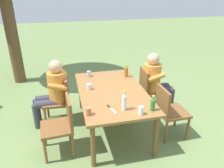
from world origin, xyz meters
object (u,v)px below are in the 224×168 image
(backpack_by_near_side, at_px, (118,83))
(person_in_plaid_shirt, at_px, (53,90))
(bottle_clear, at_px, (124,102))
(table_knife, at_px, (111,108))
(chair_near_right, at_px, (149,88))
(chair_far_right, at_px, (61,98))
(chair_far_left, at_px, (62,123))
(person_in_white_shirt, at_px, (156,80))
(cup_terracotta, at_px, (88,111))
(cup_glass, at_px, (89,87))
(chair_near_left, at_px, (169,109))
(bottle_amber, at_px, (126,71))
(cup_white, at_px, (141,111))
(bottle_green, at_px, (153,104))
(cup_steel, at_px, (89,74))
(dining_table, at_px, (112,95))

(backpack_by_near_side, bearing_deg, person_in_plaid_shirt, 125.51)
(bottle_clear, bearing_deg, table_knife, 69.34)
(chair_near_right, relative_size, chair_far_right, 1.00)
(chair_far_left, bearing_deg, table_knife, -102.44)
(person_in_white_shirt, bearing_deg, table_knife, 130.96)
(chair_far_left, height_order, cup_terracotta, chair_far_left)
(cup_glass, bearing_deg, bottle_clear, -152.77)
(chair_near_right, distance_m, person_in_white_shirt, 0.20)
(chair_near_left, distance_m, person_in_plaid_shirt, 1.94)
(chair_far_right, distance_m, person_in_plaid_shirt, 0.20)
(person_in_plaid_shirt, bearing_deg, backpack_by_near_side, -54.49)
(chair_far_left, bearing_deg, chair_near_left, -90.24)
(chair_near_left, height_order, bottle_amber, bottle_amber)
(cup_white, bearing_deg, chair_near_right, -27.85)
(chair_far_left, relative_size, bottle_amber, 3.61)
(person_in_white_shirt, relative_size, cup_glass, 12.18)
(chair_far_right, xyz_separation_m, cup_white, (-1.16, -1.03, 0.29))
(chair_near_right, xyz_separation_m, cup_glass, (-0.26, 1.18, 0.28))
(bottle_clear, height_order, cup_white, bottle_clear)
(person_in_white_shirt, bearing_deg, chair_far_right, 90.15)
(bottle_green, distance_m, cup_steel, 1.55)
(cup_glass, relative_size, cup_steel, 0.93)
(person_in_plaid_shirt, distance_m, bottle_clear, 1.40)
(chair_far_right, xyz_separation_m, person_in_plaid_shirt, (0.00, 0.11, 0.17))
(table_knife, bearing_deg, bottle_green, -107.10)
(bottle_green, bearing_deg, chair_far_left, 75.48)
(chair_near_right, height_order, chair_far_right, same)
(chair_near_right, relative_size, person_in_plaid_shirt, 0.74)
(cup_glass, bearing_deg, table_knife, -162.66)
(table_knife, bearing_deg, chair_near_right, -45.90)
(chair_near_left, bearing_deg, backpack_by_near_side, 11.25)
(bottle_green, bearing_deg, cup_steel, 26.14)
(cup_steel, distance_m, table_knife, 1.23)
(person_in_plaid_shirt, relative_size, cup_terracotta, 11.06)
(chair_far_left, relative_size, backpack_by_near_side, 2.22)
(person_in_white_shirt, height_order, cup_glass, person_in_white_shirt)
(dining_table, relative_size, cup_steel, 16.81)
(person_in_white_shirt, xyz_separation_m, backpack_by_near_side, (1.00, 0.47, -0.47))
(dining_table, height_order, chair_near_right, chair_near_right)
(chair_near_right, bearing_deg, chair_near_left, 180.00)
(bottle_clear, xyz_separation_m, backpack_by_near_side, (2.00, -0.44, -0.66))
(bottle_amber, bearing_deg, chair_far_right, 95.80)
(chair_far_right, xyz_separation_m, bottle_clear, (-0.99, -0.85, 0.36))
(dining_table, xyz_separation_m, cup_steel, (0.68, 0.28, 0.13))
(person_in_white_shirt, bearing_deg, cup_white, 148.06)
(chair_near_left, bearing_deg, dining_table, 64.39)
(person_in_plaid_shirt, height_order, cup_terracotta, person_in_plaid_shirt)
(person_in_white_shirt, bearing_deg, bottle_green, 154.07)
(person_in_plaid_shirt, height_order, cup_steel, person_in_plaid_shirt)
(cup_terracotta, relative_size, backpack_by_near_side, 0.27)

